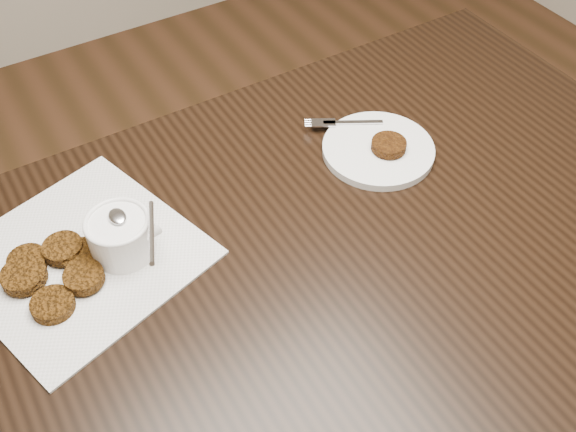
# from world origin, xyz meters

# --- Properties ---
(table) EXTENTS (1.35, 0.87, 0.75)m
(table) POSITION_xyz_m (-0.00, 0.02, 0.38)
(table) COLOR black
(table) RESTS_ON floor
(napkin) EXTENTS (0.41, 0.41, 0.00)m
(napkin) POSITION_xyz_m (-0.35, 0.20, 0.75)
(napkin) COLOR silver
(napkin) RESTS_ON table
(sauce_ramekin) EXTENTS (0.18, 0.18, 0.14)m
(sauce_ramekin) POSITION_xyz_m (-0.28, 0.18, 0.82)
(sauce_ramekin) COLOR white
(sauce_ramekin) RESTS_ON napkin
(patty_cluster) EXTENTS (0.26, 0.26, 0.02)m
(patty_cluster) POSITION_xyz_m (-0.39, 0.19, 0.77)
(patty_cluster) COLOR brown
(patty_cluster) RESTS_ON napkin
(plate_with_patty) EXTENTS (0.28, 0.28, 0.03)m
(plate_with_patty) POSITION_xyz_m (0.20, 0.16, 0.76)
(plate_with_patty) COLOR white
(plate_with_patty) RESTS_ON table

